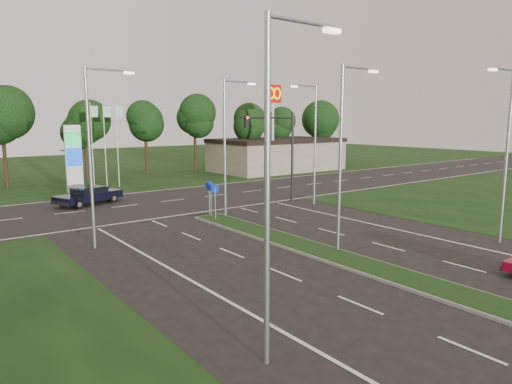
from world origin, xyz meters
TOP-DOWN VIEW (x-y plane):
  - ground at (0.00, 0.00)m, footprint 160.00×160.00m
  - verge_far at (0.00, 55.00)m, footprint 160.00×50.00m
  - cross_road at (0.00, 24.00)m, footprint 160.00×12.00m
  - median_kerb at (0.00, 4.00)m, footprint 2.00×26.00m
  - commercial_building at (22.00, 36.00)m, footprint 16.00×9.00m
  - streetlight_median_near at (1.00, 6.00)m, footprint 2.53×0.22m
  - streetlight_median_far at (1.00, 16.00)m, footprint 2.53×0.22m
  - streetlight_left_near at (-8.30, 0.00)m, footprint 2.53×0.22m
  - streetlight_left_far at (-8.30, 14.00)m, footprint 2.53×0.22m
  - streetlight_right_far at (8.80, 16.00)m, footprint 2.53×0.22m
  - streetlight_right_near at (8.80, 2.00)m, footprint 2.53×0.22m
  - traffic_signal at (7.19, 18.00)m, footprint 5.10×0.42m
  - median_signs at (0.00, 16.40)m, footprint 1.16×1.76m
  - gas_pylon at (-3.79, 33.05)m, footprint 5.80×1.26m
  - mcdonalds_sign at (18.00, 31.97)m, footprint 2.20×0.47m
  - treeline_far at (0.10, 39.93)m, footprint 6.00×6.00m
  - navy_sedan at (-4.90, 26.38)m, footprint 5.35×3.61m

SIDE VIEW (x-z plane):
  - ground at x=0.00m, z-range 0.00..0.00m
  - verge_far at x=0.00m, z-range -0.01..0.01m
  - cross_road at x=0.00m, z-range -0.01..0.01m
  - median_kerb at x=0.00m, z-range 0.00..0.12m
  - navy_sedan at x=-4.90m, z-range 0.05..1.41m
  - median_signs at x=0.00m, z-range 0.52..2.90m
  - commercial_building at x=22.00m, z-range 0.00..4.00m
  - gas_pylon at x=-3.79m, z-range -0.80..7.20m
  - traffic_signal at x=7.19m, z-range 1.15..8.15m
  - streetlight_median_near at x=1.00m, z-range 0.58..9.58m
  - streetlight_median_far at x=1.00m, z-range 0.58..9.58m
  - streetlight_left_near at x=-8.30m, z-range 0.58..9.58m
  - streetlight_left_far at x=-8.30m, z-range 0.58..9.58m
  - streetlight_right_far at x=8.80m, z-range 0.58..9.58m
  - streetlight_right_near at x=8.80m, z-range 0.58..9.58m
  - treeline_far at x=0.10m, z-range 1.88..11.78m
  - mcdonalds_sign at x=18.00m, z-range 2.79..13.19m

